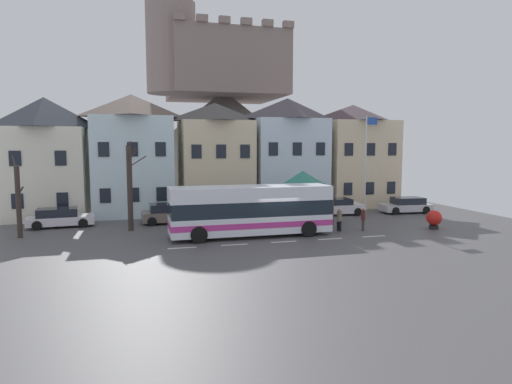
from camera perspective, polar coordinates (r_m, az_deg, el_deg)
The scene contains 20 objects.
ground_plane at distance 28.28m, azimuth 2.47°, elevation -5.74°, with size 40.00×60.00×0.07m.
townhouse_00 at distance 39.06m, azimuth -25.22°, elevation 3.98°, with size 6.03×6.33×9.44m.
townhouse_01 at distance 38.54m, azimuth -15.47°, elevation 4.62°, with size 6.27×6.43×9.85m.
townhouse_02 at distance 38.64m, azimuth -5.23°, elevation 4.40°, with size 5.92×5.41×9.28m.
townhouse_03 at distance 40.13m, azimuth 4.02°, elevation 4.86°, with size 6.33×5.08×9.83m.
townhouse_04 at distance 43.77m, azimuth 12.18°, elevation 4.62°, with size 6.41×7.01×9.50m.
hilltop_castle at distance 60.94m, azimuth -4.23°, elevation 7.89°, with size 32.81×32.81×22.68m.
transit_bus at distance 28.08m, azimuth -0.69°, elevation -2.44°, with size 10.18×2.70×3.17m.
bus_shelter at distance 32.73m, azimuth 5.99°, elevation 1.41°, with size 3.60×3.60×3.86m.
parked_car_00 at distance 37.36m, azimuth 10.28°, elevation -1.86°, with size 4.28×2.15×1.33m.
parked_car_01 at distance 39.88m, azimuth 18.64°, elevation -1.61°, with size 4.31×2.20×1.31m.
parked_car_02 at distance 33.47m, azimuth -11.22°, elevation -2.73°, with size 3.87×2.10×1.44m.
parked_car_03 at distance 34.22m, azimuth -23.77°, elevation -3.03°, with size 4.53×2.15×1.33m.
pedestrian_00 at distance 30.29m, azimuth 10.59°, elevation -3.36°, with size 0.33×0.36×1.58m.
pedestrian_01 at distance 30.77m, azimuth 13.53°, elevation -3.20°, with size 0.30×0.30×1.60m.
public_bench at distance 35.11m, azimuth 4.17°, elevation -2.59°, with size 1.68×0.48×0.87m.
flagpole at distance 35.63m, azimuth 13.93°, elevation 3.93°, with size 0.95×0.10×7.91m.
harbour_buoy at distance 32.90m, azimuth 21.79°, elevation -3.16°, with size 1.05×1.05×1.30m.
bare_tree_00 at distance 30.86m, azimuth -15.81°, elevation 0.61°, with size 1.30×1.71×6.00m.
bare_tree_01 at distance 31.11m, azimuth -28.09°, elevation -0.89°, with size 1.00×2.15×5.12m.
Camera 1 is at (-8.49, -26.35, 5.76)m, focal length 31.31 mm.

